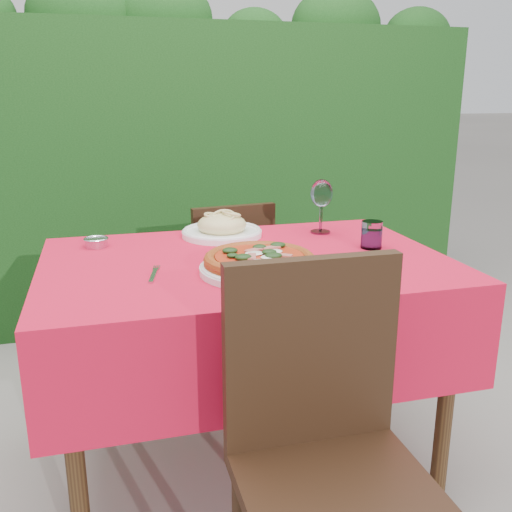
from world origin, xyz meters
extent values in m
plane|color=slate|center=(0.00, 0.00, 0.00)|extent=(60.00, 60.00, 0.00)
cube|color=black|center=(0.00, 1.55, 0.80)|extent=(3.20, 0.55, 1.60)
ellipsoid|color=#1D4D19|center=(0.00, 1.55, 1.58)|extent=(3.20, 0.39, 0.40)
cube|color=#442D16|center=(0.00, 0.00, 0.72)|extent=(1.20, 0.80, 0.04)
cylinder|color=#442D16|center=(-0.54, -0.34, 0.35)|extent=(0.05, 0.05, 0.70)
cylinder|color=#442D16|center=(0.54, -0.34, 0.35)|extent=(0.05, 0.05, 0.70)
cylinder|color=#442D16|center=(-0.54, 0.34, 0.35)|extent=(0.05, 0.05, 0.70)
cylinder|color=#442D16|center=(0.54, 0.34, 0.35)|extent=(0.05, 0.05, 0.70)
cube|color=red|center=(0.00, 0.00, 0.59)|extent=(1.26, 0.86, 0.32)
cube|color=black|center=(0.01, -0.75, 0.44)|extent=(0.41, 0.41, 0.04)
cube|color=black|center=(0.01, -0.56, 0.68)|extent=(0.41, 0.04, 0.45)
cube|color=black|center=(0.08, 0.76, 0.39)|extent=(0.40, 0.40, 0.03)
cube|color=black|center=(0.10, 0.59, 0.60)|extent=(0.36, 0.08, 0.40)
cylinder|color=black|center=(0.22, 0.93, 0.19)|extent=(0.03, 0.03, 0.37)
cylinder|color=black|center=(-0.09, 0.89, 0.19)|extent=(0.03, 0.03, 0.37)
cylinder|color=black|center=(0.25, 0.62, 0.19)|extent=(0.03, 0.03, 0.37)
cylinder|color=black|center=(-0.06, 0.58, 0.19)|extent=(0.03, 0.03, 0.37)
cylinder|color=white|center=(0.00, -0.15, 0.76)|extent=(0.35, 0.35, 0.02)
cylinder|color=#C6521B|center=(0.00, -0.15, 0.78)|extent=(0.34, 0.34, 0.02)
cylinder|color=#AA0E0A|center=(0.00, -0.15, 0.79)|extent=(0.28, 0.28, 0.01)
cylinder|color=white|center=(-0.01, 0.31, 0.76)|extent=(0.29, 0.29, 0.02)
ellipsoid|color=beige|center=(-0.01, 0.31, 0.79)|extent=(0.19, 0.19, 0.08)
cylinder|color=silver|center=(0.44, 0.01, 0.79)|extent=(0.07, 0.07, 0.09)
cylinder|color=#9BC1D2|center=(0.44, 0.01, 0.78)|extent=(0.06, 0.06, 0.06)
cylinder|color=silver|center=(0.35, 0.26, 0.75)|extent=(0.07, 0.07, 0.01)
cylinder|color=silver|center=(0.35, 0.26, 0.81)|extent=(0.01, 0.01, 0.10)
ellipsoid|color=silver|center=(0.35, 0.26, 0.90)|extent=(0.08, 0.08, 0.10)
cube|color=silver|center=(-0.30, -0.11, 0.75)|extent=(0.06, 0.17, 0.00)
cylinder|color=silver|center=(-0.46, 0.27, 0.76)|extent=(0.08, 0.08, 0.03)
camera|label=1|loc=(-0.42, -1.68, 1.25)|focal=40.00mm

